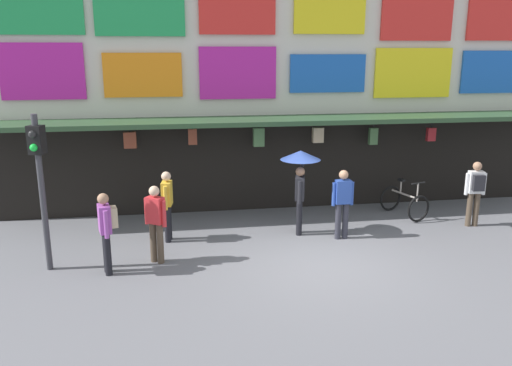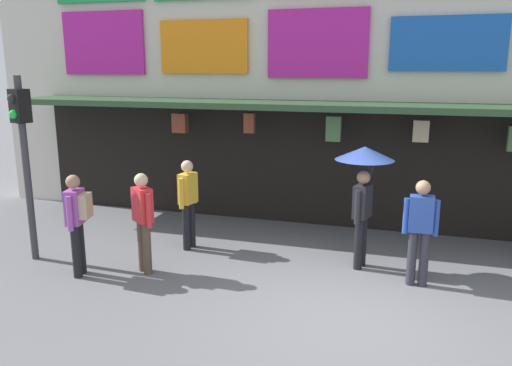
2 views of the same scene
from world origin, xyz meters
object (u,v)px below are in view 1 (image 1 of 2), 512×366
object	(u,v)px
pedestrian_in_white	(156,220)
pedestrian_in_yellow	(343,200)
pedestrian_in_purple	(106,227)
bicycle_parked	(404,202)
traffic_light_near	(39,168)
pedestrian_in_black	(475,189)
pedestrian_in_blue	(167,202)
pedestrian_with_umbrella	(300,169)

from	to	relation	value
pedestrian_in_white	pedestrian_in_yellow	bearing A→B (deg)	10.08
pedestrian_in_purple	bicycle_parked	bearing A→B (deg)	18.99
traffic_light_near	pedestrian_in_black	xyz separation A→B (m)	(10.09, 1.13, -1.16)
pedestrian_in_white	pedestrian_in_black	bearing A→B (deg)	7.94
pedestrian_in_yellow	pedestrian_in_blue	world-z (taller)	same
pedestrian_in_white	pedestrian_in_blue	bearing A→B (deg)	79.66
bicycle_parked	pedestrian_in_white	distance (m)	6.90
bicycle_parked	pedestrian_in_blue	world-z (taller)	pedestrian_in_blue
pedestrian_in_purple	pedestrian_in_blue	size ratio (longest dim) A/B	1.00
pedestrian_in_purple	pedestrian_in_blue	world-z (taller)	same
pedestrian_with_umbrella	pedestrian_in_purple	world-z (taller)	pedestrian_with_umbrella
traffic_light_near	pedestrian_in_white	distance (m)	2.49
pedestrian_in_white	pedestrian_in_purple	bearing A→B (deg)	-156.49
pedestrian_in_yellow	pedestrian_in_blue	xyz separation A→B (m)	(-4.08, 0.50, 0.00)
pedestrian_in_black	pedestrian_in_purple	bearing A→B (deg)	-170.30
pedestrian_in_white	pedestrian_in_purple	world-z (taller)	same
bicycle_parked	pedestrian_in_purple	bearing A→B (deg)	-161.01
pedestrian_in_purple	pedestrian_in_blue	distance (m)	2.05
pedestrian_in_yellow	pedestrian_in_purple	world-z (taller)	same
bicycle_parked	pedestrian_in_yellow	distance (m)	2.68
bicycle_parked	pedestrian_with_umbrella	xyz separation A→B (m)	(-3.14, -0.92, 1.25)
pedestrian_in_white	pedestrian_in_yellow	xyz separation A→B (m)	(4.31, 0.77, 0.00)
pedestrian_with_umbrella	pedestrian_in_blue	distance (m)	3.23
pedestrian_in_white	pedestrian_in_purple	xyz separation A→B (m)	(-0.95, -0.41, 0.04)
pedestrian_in_white	traffic_light_near	bearing A→B (deg)	-179.17
bicycle_parked	pedestrian_in_black	distance (m)	1.83
traffic_light_near	bicycle_parked	distance (m)	9.15
pedestrian_in_yellow	pedestrian_in_purple	distance (m)	5.39
pedestrian_in_white	pedestrian_in_yellow	world-z (taller)	same
bicycle_parked	pedestrian_in_purple	size ratio (longest dim) A/B	0.79
pedestrian_with_umbrella	pedestrian_in_purple	bearing A→B (deg)	-159.11
pedestrian_in_yellow	pedestrian_in_black	distance (m)	3.61
traffic_light_near	pedestrian_in_purple	xyz separation A→B (m)	(1.24, -0.38, -1.16)
pedestrian_in_black	pedestrian_in_blue	world-z (taller)	same
pedestrian_in_yellow	pedestrian_with_umbrella	world-z (taller)	pedestrian_with_umbrella
pedestrian_in_yellow	pedestrian_with_umbrella	bearing A→B (deg)	152.65
pedestrian_with_umbrella	bicycle_parked	bearing A→B (deg)	16.30
pedestrian_in_black	pedestrian_in_blue	distance (m)	7.67
traffic_light_near	bicycle_parked	bearing A→B (deg)	14.12
bicycle_parked	pedestrian_in_white	world-z (taller)	pedestrian_in_white
pedestrian_in_yellow	pedestrian_in_blue	distance (m)	4.11
pedestrian_in_yellow	pedestrian_in_blue	bearing A→B (deg)	173.07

